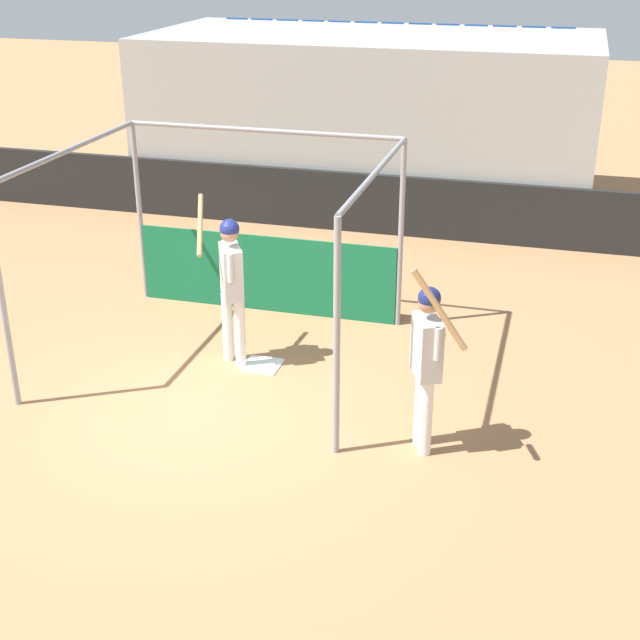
{
  "coord_description": "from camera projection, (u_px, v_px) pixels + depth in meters",
  "views": [
    {
      "loc": [
        3.6,
        -7.72,
        4.91
      ],
      "look_at": [
        1.24,
        0.71,
        1.0
      ],
      "focal_mm": 50.0,
      "sensor_mm": 36.0,
      "label": 1
    }
  ],
  "objects": [
    {
      "name": "home_plate",
      "position": [
        262.0,
        365.0,
        10.8
      ],
      "size": [
        0.44,
        0.44,
        0.02
      ],
      "color": "white",
      "rests_on": "ground"
    },
    {
      "name": "player_batter",
      "position": [
        231.0,
        277.0,
        10.44
      ],
      "size": [
        0.76,
        0.74,
        1.97
      ],
      "rotation": [
        0.0,
        0.0,
        2.08
      ],
      "color": "white",
      "rests_on": "ground"
    },
    {
      "name": "bleacher_section",
      "position": [
        371.0,
        118.0,
        16.76
      ],
      "size": [
        8.15,
        4.0,
        3.11
      ],
      "color": "#9E9E99",
      "rests_on": "ground"
    },
    {
      "name": "player_waiting",
      "position": [
        427.0,
        354.0,
        8.66
      ],
      "size": [
        0.61,
        0.62,
        2.07
      ],
      "rotation": [
        0.0,
        0.0,
        -1.14
      ],
      "color": "white",
      "rests_on": "ground"
    },
    {
      "name": "outfield_wall",
      "position": [
        344.0,
        201.0,
        15.37
      ],
      "size": [
        24.0,
        0.12,
        1.03
      ],
      "color": "black",
      "rests_on": "ground"
    },
    {
      "name": "batting_cage",
      "position": [
        250.0,
        249.0,
        11.4
      ],
      "size": [
        3.74,
        3.33,
        2.52
      ],
      "color": "gray",
      "rests_on": "ground"
    },
    {
      "name": "ground_plane",
      "position": [
        192.0,
        417.0,
        9.68
      ],
      "size": [
        60.0,
        60.0,
        0.0
      ],
      "primitive_type": "plane",
      "color": "#A8754C"
    }
  ]
}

